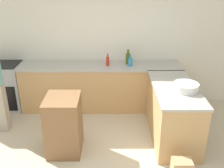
{
  "coord_description": "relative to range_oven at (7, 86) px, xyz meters",
  "views": [
    {
      "loc": [
        0.23,
        -2.74,
        2.6
      ],
      "look_at": [
        0.22,
        1.04,
        0.97
      ],
      "focal_mm": 42.0,
      "sensor_mm": 36.0,
      "label": 1
    }
  ],
  "objects": [
    {
      "name": "olive_oil_bottle",
      "position": [
        2.46,
        0.05,
        0.57
      ],
      "size": [
        0.09,
        0.09,
        0.29
      ],
      "color": "#475B1E",
      "rests_on": "counter_back"
    },
    {
      "name": "counter_peninsula",
      "position": [
        3.15,
        -1.07,
        -0.0
      ],
      "size": [
        0.69,
        1.51,
        0.92
      ],
      "color": "tan",
      "rests_on": "ground_plane"
    },
    {
      "name": "dish_soap_bottle",
      "position": [
        2.5,
        -0.07,
        0.54
      ],
      "size": [
        0.09,
        0.09,
        0.21
      ],
      "color": "#338CBF",
      "rests_on": "counter_back"
    },
    {
      "name": "wall_back",
      "position": [
        1.92,
        0.33,
        0.88
      ],
      "size": [
        8.0,
        0.06,
        2.7
      ],
      "color": "silver",
      "rests_on": "ground_plane"
    },
    {
      "name": "range_oven",
      "position": [
        0.0,
        0.0,
        0.0
      ],
      "size": [
        0.69,
        0.61,
        0.93
      ],
      "color": "#ADADB2",
      "rests_on": "ground_plane"
    },
    {
      "name": "mixing_bowl",
      "position": [
        3.28,
        -1.21,
        0.52
      ],
      "size": [
        0.38,
        0.38,
        0.12
      ],
      "color": "white",
      "rests_on": "counter_peninsula"
    },
    {
      "name": "hot_sauce_bottle",
      "position": [
        2.07,
        -0.06,
        0.55
      ],
      "size": [
        0.06,
        0.06,
        0.24
      ],
      "color": "red",
      "rests_on": "counter_back"
    },
    {
      "name": "counter_back",
      "position": [
        1.92,
        -0.01,
        -0.0
      ],
      "size": [
        3.14,
        0.66,
        0.92
      ],
      "color": "tan",
      "rests_on": "ground_plane"
    },
    {
      "name": "island_table",
      "position": [
        1.42,
        -1.44,
        -0.01
      ],
      "size": [
        0.51,
        0.58,
        0.91
      ],
      "color": "brown",
      "rests_on": "ground_plane"
    }
  ]
}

